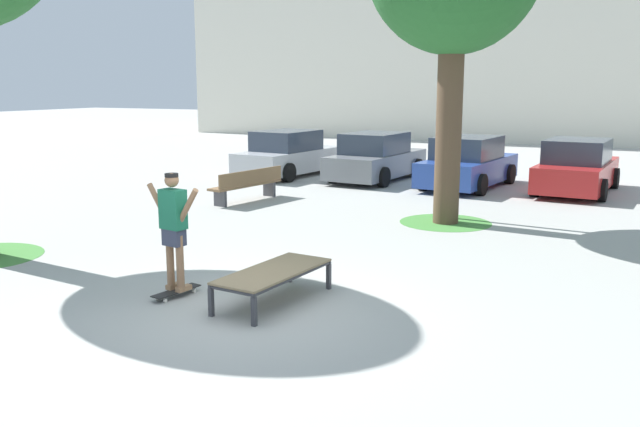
# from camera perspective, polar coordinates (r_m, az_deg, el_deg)

# --- Properties ---
(ground_plane) EXTENTS (120.00, 120.00, 0.00)m
(ground_plane) POSITION_cam_1_polar(r_m,az_deg,el_deg) (9.19, -6.69, -8.25)
(ground_plane) COLOR #A8A8A3
(skate_box) EXTENTS (0.95, 1.97, 0.46)m
(skate_box) POSITION_cam_1_polar(r_m,az_deg,el_deg) (9.44, -3.96, -5.05)
(skate_box) COLOR #38383D
(skate_box) RESTS_ON ground
(skateboard) EXTENTS (0.33, 0.82, 0.09)m
(skateboard) POSITION_cam_1_polar(r_m,az_deg,el_deg) (9.96, -12.03, -6.44)
(skateboard) COLOR black
(skateboard) RESTS_ON ground
(skater) EXTENTS (1.00, 0.33, 1.69)m
(skater) POSITION_cam_1_polar(r_m,az_deg,el_deg) (9.71, -12.25, -0.82)
(skater) COLOR #8E6647
(skater) RESTS_ON skateboard
(grass_patch_mid_back) EXTENTS (2.01, 2.01, 0.01)m
(grass_patch_mid_back) POSITION_cam_1_polar(r_m,az_deg,el_deg) (15.11, 10.53, -0.75)
(grass_patch_mid_back) COLOR #47893D
(grass_patch_mid_back) RESTS_ON ground
(car_silver) EXTENTS (2.26, 4.36, 1.50)m
(car_silver) POSITION_cam_1_polar(r_m,az_deg,el_deg) (22.46, -2.68, 4.96)
(car_silver) COLOR #B7BABF
(car_silver) RESTS_ON ground
(car_grey) EXTENTS (2.17, 4.32, 1.50)m
(car_grey) POSITION_cam_1_polar(r_m,az_deg,el_deg) (21.48, 4.74, 4.66)
(car_grey) COLOR slate
(car_grey) RESTS_ON ground
(car_blue) EXTENTS (2.28, 4.37, 1.50)m
(car_blue) POSITION_cam_1_polar(r_m,az_deg,el_deg) (20.37, 12.37, 4.11)
(car_blue) COLOR #28479E
(car_blue) RESTS_ON ground
(car_red) EXTENTS (2.15, 4.31, 1.50)m
(car_red) POSITION_cam_1_polar(r_m,az_deg,el_deg) (20.24, 20.86, 3.61)
(car_red) COLOR red
(car_red) RESTS_ON ground
(park_bench) EXTENTS (0.83, 2.44, 0.83)m
(park_bench) POSITION_cam_1_polar(r_m,az_deg,el_deg) (17.60, -6.15, 2.47)
(park_bench) COLOR brown
(park_bench) RESTS_ON ground
(light_post) EXTENTS (0.36, 0.36, 5.83)m
(light_post) POSITION_cam_1_polar(r_m,az_deg,el_deg) (15.50, 10.29, 13.76)
(light_post) COLOR #4C4C51
(light_post) RESTS_ON ground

